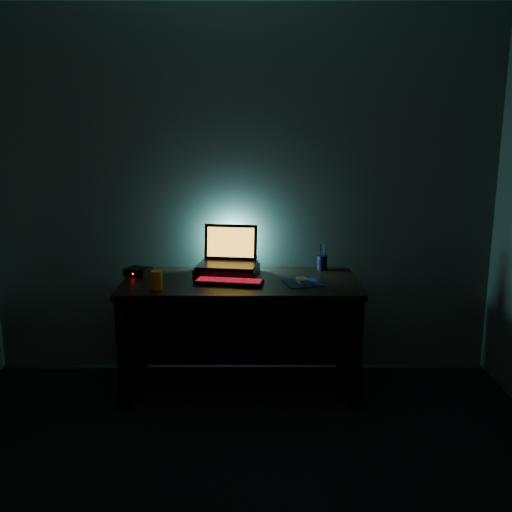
{
  "coord_description": "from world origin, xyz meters",
  "views": [
    {
      "loc": [
        0.1,
        -1.91,
        1.71
      ],
      "look_at": [
        0.1,
        1.57,
        0.92
      ],
      "focal_mm": 40.0,
      "sensor_mm": 36.0,
      "label": 1
    }
  ],
  "objects": [
    {
      "name": "router",
      "position": [
        -0.68,
        1.74,
        0.78
      ],
      "size": [
        0.19,
        0.17,
        0.05
      ],
      "rotation": [
        0.0,
        0.0,
        -0.39
      ],
      "color": "black",
      "rests_on": "desk"
    },
    {
      "name": "mouse",
      "position": [
        0.39,
        1.54,
        0.77
      ],
      "size": [
        0.08,
        0.11,
        0.03
      ],
      "primitive_type": "cube",
      "rotation": [
        0.0,
        0.0,
        0.24
      ],
      "color": "#939398",
      "rests_on": "mousepad"
    },
    {
      "name": "juice_glass",
      "position": [
        -0.5,
        1.41,
        0.81
      ],
      "size": [
        0.09,
        0.09,
        0.11
      ],
      "primitive_type": "cylinder",
      "rotation": [
        0.0,
        0.0,
        0.41
      ],
      "color": "orange",
      "rests_on": "desk"
    },
    {
      "name": "riser",
      "position": [
        -0.09,
        1.75,
        0.78
      ],
      "size": [
        0.44,
        0.35,
        0.06
      ],
      "primitive_type": "cube",
      "rotation": [
        0.0,
        0.0,
        -0.14
      ],
      "color": "black",
      "rests_on": "desk"
    },
    {
      "name": "room",
      "position": [
        0.0,
        0.0,
        1.25
      ],
      "size": [
        3.5,
        4.0,
        2.5
      ],
      "color": "black",
      "rests_on": "ground"
    },
    {
      "name": "mousepad",
      "position": [
        0.39,
        1.54,
        0.75
      ],
      "size": [
        0.26,
        0.25,
        0.0
      ],
      "primitive_type": "cube",
      "rotation": [
        0.0,
        0.0,
        0.24
      ],
      "color": "#0B204F",
      "rests_on": "desk"
    },
    {
      "name": "keyboard",
      "position": [
        -0.07,
        1.54,
        0.76
      ],
      "size": [
        0.44,
        0.21,
        0.03
      ],
      "rotation": [
        0.0,
        0.0,
        -0.17
      ],
      "color": "black",
      "rests_on": "desk"
    },
    {
      "name": "desk",
      "position": [
        0.0,
        1.67,
        0.49
      ],
      "size": [
        1.5,
        0.7,
        0.75
      ],
      "color": "black",
      "rests_on": "ground"
    },
    {
      "name": "pen_cup",
      "position": [
        0.55,
        1.89,
        0.8
      ],
      "size": [
        0.07,
        0.07,
        0.1
      ],
      "primitive_type": "cylinder",
      "rotation": [
        0.0,
        0.0,
        -0.07
      ],
      "color": "black",
      "rests_on": "desk"
    },
    {
      "name": "laptop",
      "position": [
        -0.08,
        1.8,
        0.87
      ],
      "size": [
        0.41,
        0.33,
        0.26
      ],
      "rotation": [
        0.0,
        0.0,
        -0.14
      ],
      "color": "black",
      "rests_on": "riser"
    }
  ]
}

